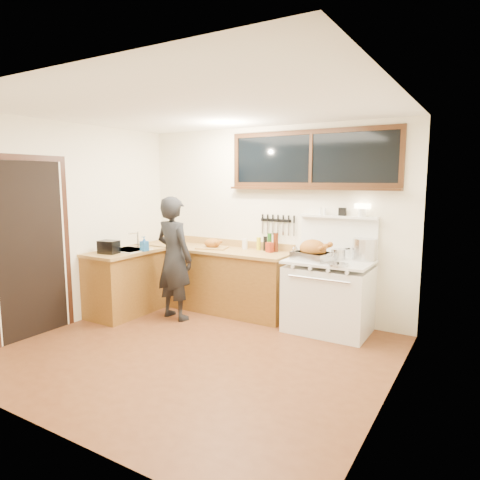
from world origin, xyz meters
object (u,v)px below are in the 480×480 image
Objects in this scene: vintage_stove at (329,294)px; man at (174,258)px; cutting_board at (212,245)px; roast_turkey at (313,252)px.

man reaches higher than vintage_stove.
man reaches higher than cutting_board.
roast_turkey is at bearing -3.48° from cutting_board.
roast_turkey is (1.57, -0.10, 0.05)m from cutting_board.
cutting_board is at bearing 176.52° from roast_turkey.
man is 1.86m from roast_turkey.
cutting_board is at bearing 179.84° from vintage_stove.
cutting_board is 0.94× the size of roast_turkey.
roast_turkey is (-0.18, -0.09, 0.54)m from vintage_stove.
man is 3.12× the size of roast_turkey.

